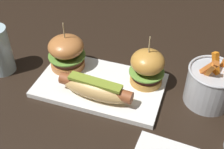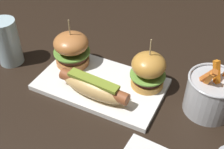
# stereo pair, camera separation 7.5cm
# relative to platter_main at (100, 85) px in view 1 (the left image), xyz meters

# --- Properties ---
(ground_plane) EXTENTS (3.00, 3.00, 0.00)m
(ground_plane) POSITION_rel_platter_main_xyz_m (0.00, 0.00, -0.01)
(ground_plane) COLOR black
(platter_main) EXTENTS (0.33, 0.19, 0.01)m
(platter_main) POSITION_rel_platter_main_xyz_m (0.00, 0.00, 0.00)
(platter_main) COLOR white
(platter_main) RESTS_ON ground
(hot_dog) EXTENTS (0.19, 0.07, 0.05)m
(hot_dog) POSITION_rel_platter_main_xyz_m (0.01, -0.05, 0.03)
(hot_dog) COLOR tan
(hot_dog) RESTS_ON platter_main
(slider_left) EXTENTS (0.10, 0.10, 0.14)m
(slider_left) POSITION_rel_platter_main_xyz_m (-0.11, 0.04, 0.05)
(slider_left) COLOR #BA7039
(slider_left) RESTS_ON platter_main
(slider_right) EXTENTS (0.09, 0.09, 0.14)m
(slider_right) POSITION_rel_platter_main_xyz_m (0.11, 0.05, 0.06)
(slider_right) COLOR #C98B39
(slider_right) RESTS_ON platter_main
(fries_bucket) EXTENTS (0.12, 0.12, 0.14)m
(fries_bucket) POSITION_rel_platter_main_xyz_m (0.27, 0.04, 0.05)
(fries_bucket) COLOR #B7BABF
(fries_bucket) RESTS_ON ground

